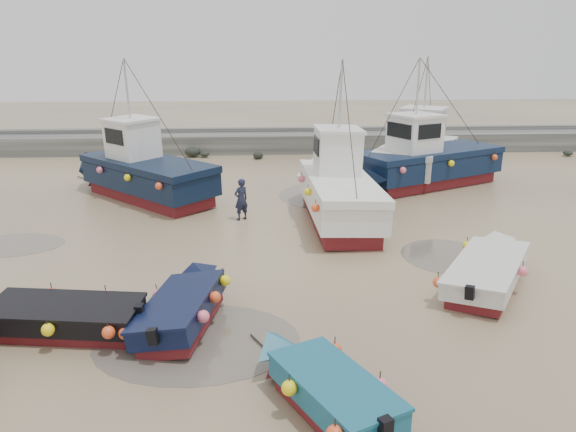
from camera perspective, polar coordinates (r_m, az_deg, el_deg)
name	(u,v)px	position (r m, az deg, el deg)	size (l,w,h in m)	color
ground	(297,285)	(16.59, 0.91, -7.00)	(120.00, 120.00, 0.00)	tan
seawall	(272,143)	(37.64, -1.61, 7.46)	(60.00, 4.92, 1.50)	slate
puddle_a	(197,341)	(13.79, -9.21, -12.42)	(4.90, 4.90, 0.01)	#60574D
puddle_b	(448,256)	(19.53, 15.93, -3.92)	(3.08, 3.08, 0.01)	#60574D
puddle_c	(10,245)	(22.11, -26.40, -2.65)	(3.71, 3.71, 0.01)	#60574D
puddle_d	(336,195)	(26.54, 4.90, 2.10)	(5.38, 5.38, 0.01)	#60574D
dinghy_1	(188,302)	(14.46, -10.15, -8.58)	(2.47, 5.59, 1.43)	maroon
dinghy_2	(324,381)	(11.19, 3.63, -16.36)	(2.82, 4.76, 1.43)	maroon
dinghy_3	(491,266)	(17.51, 19.89, -4.84)	(4.38, 6.02, 1.43)	maroon
dinghy_4	(51,313)	(14.82, -22.93, -9.10)	(5.90, 2.22, 1.43)	maroon
cabin_boat_0	(141,169)	(26.68, -14.75, 4.61)	(8.19, 8.44, 6.22)	maroon
cabin_boat_1	(336,187)	(22.56, 4.89, 2.97)	(3.00, 10.26, 6.22)	maroon
cabin_boat_2	(419,161)	(28.51, 13.17, 5.44)	(10.39, 6.59, 6.22)	maroon
cabin_boat_3	(419,152)	(31.10, 13.21, 6.40)	(6.62, 9.60, 6.22)	maroon
person	(242,220)	(22.79, -4.73, -0.37)	(0.62, 0.41, 1.70)	#181C32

